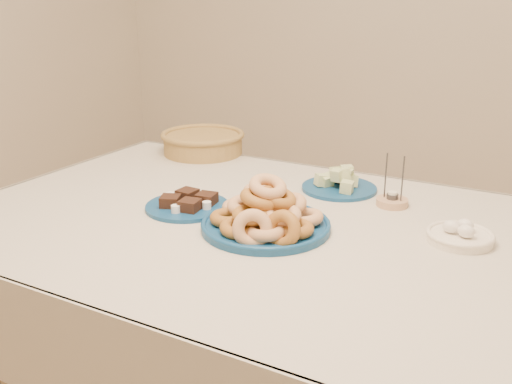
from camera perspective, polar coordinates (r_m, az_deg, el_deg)
dining_table at (r=1.56m, az=0.89°, el=-6.63°), size 1.71×1.11×0.75m
donut_platter at (r=1.45m, az=1.01°, el=-2.47°), size 0.43×0.43×0.15m
melon_plate at (r=1.78m, az=8.36°, el=0.90°), size 0.29×0.29×0.08m
brownie_plate at (r=1.62m, az=-6.85°, el=-1.22°), size 0.26×0.26×0.04m
wicker_basket at (r=2.18m, az=-5.33°, el=5.01°), size 0.41×0.41×0.08m
candle_holder at (r=1.68m, az=13.45°, el=-0.87°), size 0.11×0.11×0.15m
egg_bowl at (r=1.48m, az=19.73°, el=-4.08°), size 0.18×0.18×0.05m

